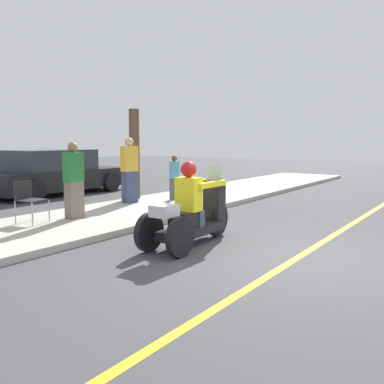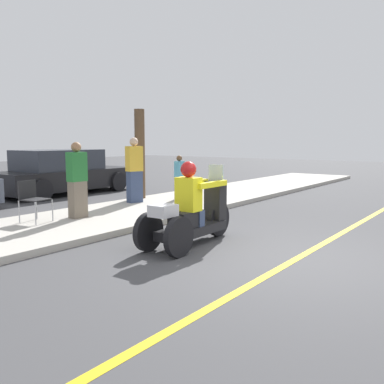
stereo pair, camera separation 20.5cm
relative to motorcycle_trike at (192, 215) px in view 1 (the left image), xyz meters
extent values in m
plane|color=#424244|center=(0.07, -1.76, -0.50)|extent=(60.00, 60.00, 0.00)
cube|color=gold|center=(0.01, -1.76, -0.50)|extent=(24.00, 0.12, 0.01)
cube|color=#B2ADA3|center=(0.07, 2.84, -0.44)|extent=(28.00, 2.80, 0.12)
cylinder|color=black|center=(0.81, 0.00, -0.20)|extent=(0.61, 0.10, 0.61)
cylinder|color=black|center=(-0.74, -0.30, -0.20)|extent=(0.61, 0.10, 0.61)
cylinder|color=black|center=(-0.74, 0.30, -0.20)|extent=(0.61, 0.10, 0.61)
cube|color=black|center=(0.01, 0.00, -0.26)|extent=(1.48, 0.42, 0.15)
cube|color=black|center=(-0.14, 0.00, -0.05)|extent=(0.59, 0.33, 0.26)
cube|color=black|center=(0.71, 0.00, 0.08)|extent=(0.24, 0.33, 0.84)
cube|color=silver|center=(0.73, 0.00, 0.65)|extent=(0.03, 0.30, 0.30)
cube|color=silver|center=(-0.73, 0.00, 0.17)|extent=(0.36, 0.33, 0.18)
cube|color=yellow|center=(-0.09, 0.00, 0.36)|extent=(0.26, 0.38, 0.55)
sphere|color=red|center=(-0.09, 0.00, 0.76)|extent=(0.26, 0.26, 0.26)
cube|color=#38476B|center=(0.04, -0.12, -0.05)|extent=(0.14, 0.14, 0.26)
cube|color=#38476B|center=(0.04, 0.12, -0.05)|extent=(0.14, 0.14, 0.26)
cube|color=yellow|center=(0.31, -0.20, 0.50)|extent=(0.80, 0.09, 0.09)
cube|color=yellow|center=(0.31, 0.20, 0.50)|extent=(0.80, 0.09, 0.09)
cube|color=#38476B|center=(2.38, 3.59, 0.02)|extent=(0.41, 0.33, 0.81)
cube|color=gold|center=(2.38, 3.59, 0.75)|extent=(0.45, 0.34, 0.64)
sphere|color=beige|center=(2.38, 3.59, 1.18)|extent=(0.22, 0.22, 0.22)
cube|color=#515156|center=(3.55, 3.02, -0.09)|extent=(0.28, 0.21, 0.58)
cube|color=#4C99B7|center=(3.55, 3.02, 0.43)|extent=(0.31, 0.22, 0.46)
sphere|color=brown|center=(3.55, 3.02, 0.74)|extent=(0.16, 0.16, 0.16)
cube|color=#726656|center=(0.07, 3.00, 0.00)|extent=(0.35, 0.24, 0.76)
cube|color=#267233|center=(0.07, 3.00, 0.68)|extent=(0.39, 0.24, 0.61)
sphere|color=#9E704C|center=(0.07, 3.00, 1.09)|extent=(0.21, 0.21, 0.21)
cylinder|color=#A5A8AD|center=(-0.90, 3.05, -0.16)|extent=(0.02, 0.02, 0.44)
cylinder|color=#A5A8AD|center=(-0.47, 3.12, -0.16)|extent=(0.02, 0.02, 0.44)
cylinder|color=#A5A8AD|center=(-0.98, 3.49, -0.16)|extent=(0.02, 0.02, 0.44)
cylinder|color=#A5A8AD|center=(-0.54, 3.56, -0.16)|extent=(0.02, 0.02, 0.44)
cube|color=#232326|center=(-0.72, 3.31, 0.07)|extent=(0.51, 0.51, 0.02)
cube|color=#232326|center=(-0.76, 3.52, 0.25)|extent=(0.44, 0.10, 0.38)
cube|color=black|center=(3.05, 7.35, -0.02)|extent=(4.58, 1.79, 0.61)
cube|color=#2D333D|center=(2.83, 7.35, 0.60)|extent=(2.52, 1.61, 0.64)
cylinder|color=black|center=(4.54, 6.46, -0.18)|extent=(0.64, 0.22, 0.64)
cylinder|color=black|center=(4.54, 8.24, -0.18)|extent=(0.64, 0.22, 0.64)
cylinder|color=black|center=(1.57, 6.46, -0.18)|extent=(0.64, 0.22, 0.64)
cylinder|color=brown|center=(3.08, 4.04, 0.84)|extent=(0.28, 0.28, 2.45)
camera|label=1|loc=(-5.76, -3.97, 1.25)|focal=40.00mm
camera|label=2|loc=(-5.64, -4.14, 1.25)|focal=40.00mm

